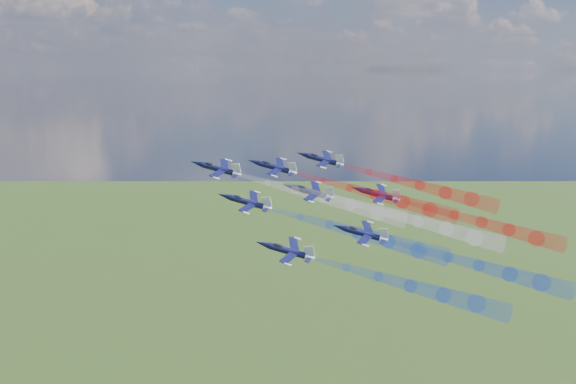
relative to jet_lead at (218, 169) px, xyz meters
name	(u,v)px	position (x,y,z in m)	size (l,w,h in m)	color
jet_lead	(218,169)	(0.00, 0.00, 0.00)	(10.26, 12.82, 3.42)	black
trail_lead	(323,198)	(22.40, -10.70, -6.22)	(4.27, 39.85, 4.27)	white
jet_inner_left	(247,202)	(3.97, -12.33, -5.91)	(10.26, 12.82, 3.42)	black
trail_inner_left	(359,233)	(26.36, -23.03, -12.13)	(4.27, 39.85, 4.27)	blue
jet_inner_right	(275,167)	(14.40, 1.82, -0.49)	(10.26, 12.82, 3.42)	black
trail_inner_right	(376,195)	(36.80, -8.88, -6.71)	(4.27, 39.85, 4.27)	red
jet_outer_left	(288,251)	(8.30, -28.54, -13.22)	(10.26, 12.82, 3.42)	black
trail_outer_left	(411,286)	(30.69, -39.24, -19.44)	(4.27, 39.85, 4.27)	blue
jet_center_third	(310,192)	(19.88, -9.27, -5.00)	(10.26, 12.82, 3.42)	black
trail_center_third	(418,221)	(42.28, -19.97, -11.22)	(4.27, 39.85, 4.27)	white
jet_outer_right	(322,159)	(28.31, 5.83, 0.38)	(10.26, 12.82, 3.42)	black
trail_outer_right	(420,186)	(50.71, -4.87, -5.84)	(4.27, 39.85, 4.27)	red
jet_rear_left	(363,233)	(26.67, -24.30, -11.91)	(10.26, 12.82, 3.42)	black
trail_rear_left	(479,266)	(49.06, -35.00, -18.13)	(4.27, 39.85, 4.27)	blue
jet_rear_right	(378,194)	(37.52, -8.17, -6.74)	(10.26, 12.82, 3.42)	black
trail_rear_right	(482,223)	(59.92, -18.87, -12.96)	(4.27, 39.85, 4.27)	red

